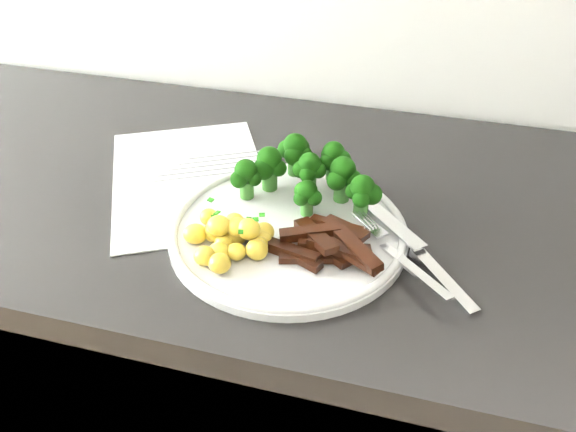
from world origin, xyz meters
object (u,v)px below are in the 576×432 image
broccoli (310,171)px  fork (401,257)px  beef_strips (328,244)px  counter (248,386)px  potatoes (232,237)px  plate (288,230)px  knife (427,263)px  recipe_paper (190,178)px

broccoli → fork: 0.17m
broccoli → fork: bearing=-37.6°
beef_strips → counter: bearing=144.4°
broccoli → potatoes: bearing=-116.9°
counter → plate: bearing=-39.1°
counter → beef_strips: 0.50m
potatoes → knife: potatoes is taller
fork → knife: size_ratio=0.75×
potatoes → recipe_paper: bearing=129.6°
recipe_paper → knife: size_ratio=1.97×
broccoli → knife: broccoli is taller
fork → beef_strips: bearing=-177.3°
fork → potatoes: bearing=-173.2°
beef_strips → fork: 0.09m
plate → knife: 0.17m
counter → broccoli: size_ratio=11.88×
recipe_paper → knife: bearing=-17.0°
broccoli → potatoes: 0.15m
potatoes → knife: size_ratio=0.59×
recipe_paper → beef_strips: 0.26m
broccoli → beef_strips: (0.05, -0.11, -0.03)m
recipe_paper → broccoli: size_ratio=1.87×
counter → knife: size_ratio=12.56×
knife → plate: bearing=173.9°
counter → recipe_paper: recipe_paper is taller
broccoli → beef_strips: 0.12m
broccoli → counter: bearing=177.7°
counter → beef_strips: bearing=-35.6°
potatoes → beef_strips: (0.11, 0.02, -0.00)m
plate → beef_strips: (0.06, -0.03, 0.01)m
counter → fork: (0.24, -0.11, 0.46)m
counter → fork: fork is taller
fork → counter: bearing=156.0°
recipe_paper → fork: bearing=-20.0°
broccoli → fork: size_ratio=1.40×
knife → counter: bearing=160.1°
potatoes → fork: (0.20, 0.02, -0.01)m
counter → potatoes: 0.49m
beef_strips → broccoli: bearing=114.2°
potatoes → knife: 0.23m
recipe_paper → fork: 0.33m
plate → fork: 0.15m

